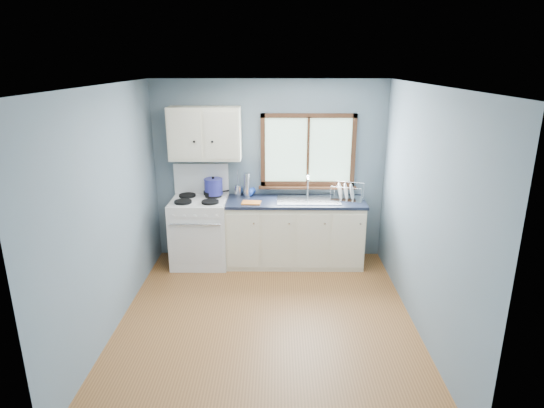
{
  "coord_description": "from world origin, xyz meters",
  "views": [
    {
      "loc": [
        0.11,
        -4.39,
        2.71
      ],
      "look_at": [
        0.05,
        0.9,
        1.05
      ],
      "focal_mm": 30.0,
      "sensor_mm": 36.0,
      "label": 1
    }
  ],
  "objects_px": {
    "utensil_crock": "(239,190)",
    "dish_rack": "(347,195)",
    "thermos": "(247,185)",
    "base_cabinets": "(294,235)",
    "sink": "(308,204)",
    "stockpot": "(213,186)",
    "skillet": "(213,193)",
    "gas_range": "(200,230)"
  },
  "relations": [
    {
      "from": "sink",
      "to": "dish_rack",
      "type": "relative_size",
      "value": 1.68
    },
    {
      "from": "gas_range",
      "to": "stockpot",
      "type": "xyz_separation_m",
      "value": [
        0.19,
        0.15,
        0.58
      ]
    },
    {
      "from": "skillet",
      "to": "utensil_crock",
      "type": "xyz_separation_m",
      "value": [
        0.35,
        0.08,
        0.01
      ]
    },
    {
      "from": "sink",
      "to": "thermos",
      "type": "bearing_deg",
      "value": 170.2
    },
    {
      "from": "sink",
      "to": "dish_rack",
      "type": "xyz_separation_m",
      "value": [
        0.52,
        0.06,
        0.12
      ]
    },
    {
      "from": "base_cabinets",
      "to": "stockpot",
      "type": "bearing_deg",
      "value": 173.26
    },
    {
      "from": "thermos",
      "to": "skillet",
      "type": "bearing_deg",
      "value": -178.83
    },
    {
      "from": "skillet",
      "to": "stockpot",
      "type": "relative_size",
      "value": 1.13
    },
    {
      "from": "sink",
      "to": "gas_range",
      "type": "bearing_deg",
      "value": -179.29
    },
    {
      "from": "gas_range",
      "to": "sink",
      "type": "xyz_separation_m",
      "value": [
        1.49,
        0.02,
        0.37
      ]
    },
    {
      "from": "gas_range",
      "to": "utensil_crock",
      "type": "xyz_separation_m",
      "value": [
        0.52,
        0.23,
        0.5
      ]
    },
    {
      "from": "base_cabinets",
      "to": "dish_rack",
      "type": "bearing_deg",
      "value": 4.57
    },
    {
      "from": "base_cabinets",
      "to": "gas_range",
      "type": "bearing_deg",
      "value": -179.18
    },
    {
      "from": "gas_range",
      "to": "stockpot",
      "type": "distance_m",
      "value": 0.63
    },
    {
      "from": "skillet",
      "to": "utensil_crock",
      "type": "bearing_deg",
      "value": -12.14
    },
    {
      "from": "stockpot",
      "to": "dish_rack",
      "type": "relative_size",
      "value": 0.67
    },
    {
      "from": "thermos",
      "to": "base_cabinets",
      "type": "bearing_deg",
      "value": -12.37
    },
    {
      "from": "base_cabinets",
      "to": "sink",
      "type": "height_order",
      "value": "sink"
    },
    {
      "from": "base_cabinets",
      "to": "dish_rack",
      "type": "height_order",
      "value": "dish_rack"
    },
    {
      "from": "base_cabinets",
      "to": "utensil_crock",
      "type": "distance_m",
      "value": 1.0
    },
    {
      "from": "gas_range",
      "to": "dish_rack",
      "type": "height_order",
      "value": "gas_range"
    },
    {
      "from": "stockpot",
      "to": "thermos",
      "type": "distance_m",
      "value": 0.46
    },
    {
      "from": "sink",
      "to": "dish_rack",
      "type": "bearing_deg",
      "value": 6.18
    },
    {
      "from": "stockpot",
      "to": "dish_rack",
      "type": "distance_m",
      "value": 1.83
    },
    {
      "from": "utensil_crock",
      "to": "dish_rack",
      "type": "xyz_separation_m",
      "value": [
        1.48,
        -0.16,
        -0.02
      ]
    },
    {
      "from": "thermos",
      "to": "sink",
      "type": "bearing_deg",
      "value": -9.8
    },
    {
      "from": "utensil_crock",
      "to": "skillet",
      "type": "bearing_deg",
      "value": -167.51
    },
    {
      "from": "skillet",
      "to": "thermos",
      "type": "xyz_separation_m",
      "value": [
        0.48,
        0.01,
        0.1
      ]
    },
    {
      "from": "base_cabinets",
      "to": "stockpot",
      "type": "height_order",
      "value": "stockpot"
    },
    {
      "from": "utensil_crock",
      "to": "gas_range",
      "type": "bearing_deg",
      "value": -156.08
    },
    {
      "from": "thermos",
      "to": "dish_rack",
      "type": "bearing_deg",
      "value": -3.72
    },
    {
      "from": "skillet",
      "to": "utensil_crock",
      "type": "distance_m",
      "value": 0.36
    },
    {
      "from": "dish_rack",
      "to": "sink",
      "type": "bearing_deg",
      "value": -157.03
    },
    {
      "from": "sink",
      "to": "thermos",
      "type": "xyz_separation_m",
      "value": [
        -0.84,
        0.15,
        0.23
      ]
    },
    {
      "from": "base_cabinets",
      "to": "stockpot",
      "type": "xyz_separation_m",
      "value": [
        -1.12,
        0.13,
        0.66
      ]
    },
    {
      "from": "stockpot",
      "to": "skillet",
      "type": "bearing_deg",
      "value": 170.12
    },
    {
      "from": "sink",
      "to": "utensil_crock",
      "type": "height_order",
      "value": "utensil_crock"
    },
    {
      "from": "sink",
      "to": "utensil_crock",
      "type": "xyz_separation_m",
      "value": [
        -0.96,
        0.21,
        0.14
      ]
    },
    {
      "from": "skillet",
      "to": "thermos",
      "type": "bearing_deg",
      "value": -23.46
    },
    {
      "from": "skillet",
      "to": "base_cabinets",
      "type": "bearing_deg",
      "value": -31.41
    },
    {
      "from": "gas_range",
      "to": "skillet",
      "type": "relative_size",
      "value": 3.56
    },
    {
      "from": "utensil_crock",
      "to": "dish_rack",
      "type": "relative_size",
      "value": 0.74
    }
  ]
}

